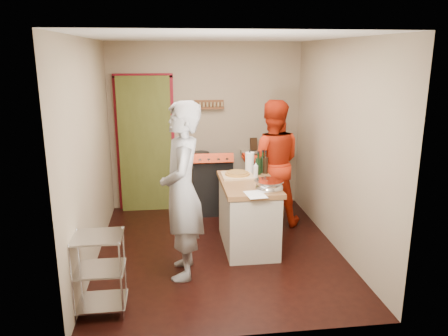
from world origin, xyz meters
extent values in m
plane|color=black|center=(0.00, 0.00, 0.00)|extent=(3.50, 3.50, 0.00)
cube|color=gray|center=(0.00, 1.75, 1.30)|extent=(3.00, 0.04, 2.60)
cube|color=#565B23|center=(-0.95, 1.80, 1.05)|extent=(0.80, 0.40, 2.10)
cube|color=maroon|center=(-1.37, 1.73, 1.05)|extent=(0.06, 0.06, 2.10)
cube|color=maroon|center=(-0.53, 1.73, 1.05)|extent=(0.06, 0.06, 2.10)
cube|color=maroon|center=(-0.95, 1.73, 2.10)|extent=(0.90, 0.06, 0.06)
cube|color=brown|center=(0.05, 1.70, 1.60)|extent=(0.46, 0.09, 0.03)
cube|color=brown|center=(0.05, 1.74, 1.66)|extent=(0.46, 0.02, 0.12)
cube|color=olive|center=(0.05, 1.70, 1.66)|extent=(0.42, 0.04, 0.07)
cube|color=gray|center=(0.95, 1.65, 0.90)|extent=(0.80, 0.18, 0.04)
cube|color=black|center=(0.75, 1.65, 1.02)|extent=(0.10, 0.14, 0.22)
cube|color=gray|center=(-1.50, 0.00, 1.30)|extent=(0.04, 3.50, 2.60)
cube|color=gray|center=(1.50, 0.00, 1.30)|extent=(0.04, 3.50, 2.60)
cube|color=white|center=(0.00, 0.00, 2.61)|extent=(3.00, 3.50, 0.02)
cube|color=black|center=(0.05, 1.43, 0.40)|extent=(0.60, 0.55, 0.80)
cube|color=black|center=(0.05, 1.43, 0.83)|extent=(0.60, 0.55, 0.06)
cube|color=maroon|center=(0.05, 1.15, 0.92)|extent=(0.60, 0.15, 0.17)
cylinder|color=black|center=(-0.10, 1.56, 0.91)|extent=(0.26, 0.26, 0.05)
cylinder|color=silver|center=(-1.50, -1.38, 0.40)|extent=(0.02, 0.02, 0.80)
cylinder|color=silver|center=(-1.06, -1.38, 0.40)|extent=(0.02, 0.02, 0.80)
cylinder|color=silver|center=(-1.50, -1.02, 0.40)|extent=(0.02, 0.02, 0.80)
cylinder|color=silver|center=(-1.06, -1.02, 0.40)|extent=(0.02, 0.02, 0.80)
cube|color=silver|center=(-1.28, -1.20, 0.10)|extent=(0.48, 0.40, 0.02)
cube|color=silver|center=(-1.28, -1.20, 0.45)|extent=(0.48, 0.40, 0.02)
cube|color=silver|center=(-1.28, -1.20, 0.78)|extent=(0.48, 0.40, 0.02)
cube|color=#B5AF9A|center=(0.39, 0.10, 0.40)|extent=(0.62, 1.09, 0.81)
cube|color=brown|center=(0.39, 0.10, 0.84)|extent=(0.68, 1.15, 0.06)
cube|color=#D9BD84|center=(0.29, 0.35, 0.88)|extent=(0.40, 0.40, 0.02)
cylinder|color=gold|center=(0.29, 0.35, 0.90)|extent=(0.32, 0.32, 0.02)
ellipsoid|color=silver|center=(0.57, -0.25, 0.92)|extent=(0.35, 0.35, 0.11)
cylinder|color=white|center=(0.48, 0.51, 1.01)|extent=(0.12, 0.12, 0.28)
cylinder|color=silver|center=(0.50, 0.23, 0.95)|extent=(0.06, 0.06, 0.17)
cube|color=white|center=(0.37, -0.42, 0.87)|extent=(0.24, 0.32, 0.00)
cylinder|color=black|center=(0.65, 0.49, 1.02)|extent=(0.08, 0.08, 0.31)
cylinder|color=black|center=(0.68, 0.46, 1.02)|extent=(0.08, 0.08, 0.31)
cylinder|color=black|center=(0.57, 0.42, 1.02)|extent=(0.08, 0.08, 0.31)
imported|color=#B6B6BB|center=(-0.46, -0.54, 0.98)|extent=(0.50, 0.73, 1.95)
imported|color=#B5250C|center=(0.86, 0.85, 0.90)|extent=(0.98, 0.83, 1.81)
camera|label=1|loc=(-0.58, -5.06, 2.43)|focal=35.00mm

